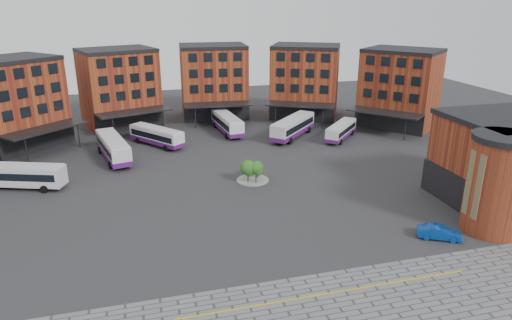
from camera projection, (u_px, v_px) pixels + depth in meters
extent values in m
plane|color=#28282B|center=(262.00, 222.00, 50.63)|extent=(160.00, 160.00, 0.00)
cube|color=gold|center=(330.00, 293.00, 38.36)|extent=(26.00, 0.15, 0.02)
cube|color=#954320|center=(16.00, 105.00, 74.25)|extent=(16.35, 16.13, 14.00)
cube|color=black|center=(38.00, 139.00, 73.45)|extent=(10.00, 9.07, 4.00)
cube|color=black|center=(8.00, 59.00, 71.79)|extent=(16.55, 16.35, 0.60)
cube|color=black|center=(32.00, 95.00, 70.91)|extent=(8.60, 7.77, 8.00)
cube|color=black|center=(45.00, 129.00, 71.56)|extent=(12.61, 11.97, 0.25)
cylinder|color=black|center=(27.00, 151.00, 67.72)|extent=(0.20, 0.20, 4.00)
cylinder|color=black|center=(79.00, 136.00, 74.90)|extent=(0.20, 0.20, 4.00)
cube|color=#954320|center=(120.00, 89.00, 86.81)|extent=(15.55, 13.69, 14.00)
cube|color=black|center=(131.00, 120.00, 84.71)|extent=(12.45, 4.71, 4.00)
cube|color=black|center=(116.00, 50.00, 84.35)|extent=(15.65, 13.97, 0.60)
cube|color=black|center=(127.00, 81.00, 82.12)|extent=(10.87, 3.87, 8.00)
cube|color=black|center=(134.00, 112.00, 82.20)|extent=(13.72, 8.39, 0.25)
cylinder|color=black|center=(113.00, 129.00, 79.08)|extent=(0.20, 0.20, 4.00)
cylinder|color=black|center=(162.00, 121.00, 83.85)|extent=(0.20, 0.20, 4.00)
cube|color=#954320|center=(214.00, 82.00, 93.53)|extent=(13.67, 10.88, 14.00)
cube|color=black|center=(217.00, 112.00, 90.73)|extent=(13.00, 1.41, 4.00)
cube|color=black|center=(213.00, 46.00, 91.07)|extent=(13.69, 11.18, 0.60)
cube|color=black|center=(216.00, 76.00, 88.12)|extent=(11.42, 0.95, 8.00)
cube|color=black|center=(218.00, 104.00, 87.89)|extent=(13.28, 5.30, 0.25)
cylinder|color=black|center=(195.00, 118.00, 86.09)|extent=(0.20, 0.20, 4.00)
cylinder|color=black|center=(243.00, 116.00, 87.71)|extent=(0.20, 0.20, 4.00)
cube|color=#954320|center=(305.00, 83.00, 93.34)|extent=(16.12, 14.81, 14.00)
cube|color=black|center=(301.00, 112.00, 90.56)|extent=(11.81, 6.35, 4.00)
cube|color=black|center=(306.00, 46.00, 90.88)|extent=(16.26, 15.08, 0.60)
cube|color=black|center=(302.00, 76.00, 87.95)|extent=(10.26, 5.33, 8.00)
cube|color=black|center=(300.00, 105.00, 87.73)|extent=(13.58, 9.82, 0.25)
cylinder|color=black|center=(275.00, 116.00, 87.64)|extent=(0.20, 0.20, 4.00)
cylinder|color=black|center=(323.00, 118.00, 85.85)|extent=(0.20, 0.20, 4.00)
cube|color=#954320|center=(400.00, 90.00, 86.27)|extent=(16.02, 16.39, 14.00)
cube|color=black|center=(388.00, 121.00, 84.23)|extent=(8.74, 10.28, 4.00)
cube|color=black|center=(404.00, 50.00, 83.81)|extent=(16.25, 16.58, 0.60)
cube|color=black|center=(392.00, 82.00, 81.64)|extent=(7.47, 8.86, 8.00)
cube|color=black|center=(384.00, 112.00, 81.74)|extent=(11.73, 12.79, 0.25)
cylinder|color=black|center=(356.00, 122.00, 83.50)|extent=(0.20, 0.20, 4.00)
cylinder|color=black|center=(405.00, 129.00, 78.57)|extent=(0.20, 0.20, 4.00)
cube|color=#954320|center=(509.00, 162.00, 54.37)|extent=(14.00, 12.00, 10.00)
cube|color=black|center=(454.00, 191.00, 53.67)|extent=(0.40, 12.00, 4.00)
cylinder|color=#954320|center=(497.00, 187.00, 47.22)|extent=(6.00, 6.00, 10.00)
cylinder|color=black|center=(506.00, 138.00, 45.43)|extent=(6.40, 6.40, 0.60)
cube|color=red|center=(474.00, 185.00, 46.35)|extent=(0.12, 2.20, 7.00)
cylinder|color=gray|center=(253.00, 180.00, 62.01)|extent=(4.40, 4.40, 0.12)
cylinder|color=#332114|center=(248.00, 177.00, 61.03)|extent=(0.14, 0.14, 1.53)
sphere|color=#25531B|center=(248.00, 168.00, 60.56)|extent=(2.11, 2.11, 2.11)
sphere|color=#25531B|center=(250.00, 171.00, 60.63)|extent=(1.48, 1.48, 1.48)
cylinder|color=#332114|center=(257.00, 174.00, 62.56)|extent=(0.14, 0.14, 1.19)
sphere|color=#25531B|center=(257.00, 167.00, 62.20)|extent=(1.70, 1.70, 1.70)
sphere|color=#25531B|center=(259.00, 170.00, 62.24)|extent=(1.19, 1.19, 1.19)
cylinder|color=#332114|center=(256.00, 178.00, 60.91)|extent=(0.14, 0.14, 1.53)
sphere|color=#25531B|center=(256.00, 168.00, 60.44)|extent=(1.73, 1.73, 1.73)
sphere|color=#25531B|center=(258.00, 172.00, 60.51)|extent=(1.21, 1.21, 1.21)
cube|color=silver|center=(21.00, 175.00, 58.93)|extent=(11.46, 6.19, 2.51)
cube|color=black|center=(21.00, 174.00, 58.87)|extent=(10.63, 5.94, 0.97)
cube|color=silver|center=(19.00, 166.00, 58.49)|extent=(11.00, 5.94, 0.12)
cylinder|color=black|center=(2.00, 180.00, 60.85)|extent=(1.07, 0.63, 1.02)
cylinder|color=black|center=(44.00, 189.00, 57.89)|extent=(1.07, 0.63, 1.02)
cylinder|color=black|center=(54.00, 182.00, 60.29)|extent=(1.07, 0.63, 1.02)
cube|color=silver|center=(113.00, 147.00, 69.48)|extent=(5.60, 12.63, 2.74)
cube|color=black|center=(113.00, 146.00, 69.41)|extent=(5.43, 11.69, 1.06)
cube|color=silver|center=(112.00, 138.00, 69.00)|extent=(5.38, 12.12, 0.13)
cube|color=black|center=(105.00, 135.00, 74.41)|extent=(2.34, 0.67, 1.23)
cube|color=#551768|center=(114.00, 153.00, 69.81)|extent=(5.65, 12.68, 0.78)
cylinder|color=black|center=(100.00, 150.00, 72.60)|extent=(0.59, 1.17, 1.12)
cylinder|color=black|center=(118.00, 147.00, 73.85)|extent=(0.59, 1.17, 1.12)
cylinder|color=black|center=(110.00, 165.00, 66.07)|extent=(0.59, 1.17, 1.12)
cylinder|color=black|center=(130.00, 162.00, 67.32)|extent=(0.59, 1.17, 1.12)
cube|color=white|center=(157.00, 135.00, 76.07)|extent=(8.61, 10.06, 2.41)
cube|color=black|center=(157.00, 134.00, 76.01)|extent=(8.13, 9.41, 0.94)
cube|color=silver|center=(156.00, 128.00, 75.65)|extent=(8.27, 9.66, 0.12)
cube|color=black|center=(136.00, 129.00, 79.02)|extent=(1.72, 1.38, 1.08)
cube|color=#551768|center=(157.00, 140.00, 76.36)|extent=(8.67, 10.12, 0.69)
cylinder|color=black|center=(138.00, 141.00, 77.54)|extent=(0.84, 0.96, 0.99)
cylinder|color=black|center=(149.00, 137.00, 79.39)|extent=(0.84, 0.96, 0.99)
cylinder|color=black|center=(166.00, 148.00, 73.60)|extent=(0.84, 0.96, 0.99)
cylinder|color=black|center=(177.00, 145.00, 75.45)|extent=(0.84, 0.96, 0.99)
cube|color=white|center=(227.00, 123.00, 83.29)|extent=(3.83, 11.88, 2.60)
cube|color=black|center=(227.00, 122.00, 83.23)|extent=(3.80, 10.96, 1.01)
cube|color=silver|center=(227.00, 115.00, 82.84)|extent=(3.68, 11.41, 0.13)
cube|color=black|center=(218.00, 114.00, 88.26)|extent=(2.26, 0.35, 1.17)
cube|color=#551768|center=(227.00, 128.00, 83.61)|extent=(3.88, 11.93, 0.74)
cylinder|color=black|center=(215.00, 125.00, 86.60)|extent=(0.43, 1.09, 1.06)
cylinder|color=black|center=(228.00, 124.00, 87.48)|extent=(0.43, 1.09, 1.06)
cylinder|color=black|center=(226.00, 136.00, 80.02)|extent=(0.43, 1.09, 1.06)
cylinder|color=black|center=(241.00, 134.00, 80.90)|extent=(0.43, 1.09, 1.06)
cube|color=silver|center=(293.00, 126.00, 80.50)|extent=(10.71, 10.88, 2.77)
cube|color=black|center=(293.00, 125.00, 80.43)|extent=(10.06, 10.21, 1.07)
cube|color=silver|center=(293.00, 118.00, 80.01)|extent=(10.28, 10.45, 0.14)
cube|color=black|center=(307.00, 117.00, 85.43)|extent=(1.80, 1.76, 1.24)
cube|color=#551768|center=(293.00, 132.00, 80.83)|extent=(10.77, 10.94, 0.79)
cylinder|color=black|center=(295.00, 128.00, 84.90)|extent=(1.03, 1.05, 1.13)
cylinder|color=black|center=(309.00, 130.00, 83.60)|extent=(1.03, 1.05, 1.13)
cylinder|color=black|center=(275.00, 139.00, 78.37)|extent=(1.03, 1.05, 1.13)
cylinder|color=black|center=(290.00, 141.00, 77.07)|extent=(1.03, 1.05, 1.13)
cube|color=white|center=(341.00, 130.00, 79.69)|extent=(8.48, 8.74, 2.21)
cube|color=black|center=(341.00, 129.00, 79.63)|extent=(7.98, 8.21, 0.86)
cube|color=silver|center=(341.00, 124.00, 79.30)|extent=(8.14, 8.39, 0.11)
cube|color=black|center=(350.00, 123.00, 83.63)|extent=(1.47, 1.41, 0.99)
cube|color=#551768|center=(341.00, 134.00, 79.95)|extent=(8.54, 8.80, 0.63)
cylinder|color=black|center=(340.00, 131.00, 83.21)|extent=(0.82, 0.84, 0.90)
cylinder|color=black|center=(352.00, 133.00, 82.19)|extent=(0.82, 0.84, 0.90)
cylinder|color=black|center=(328.00, 140.00, 77.96)|extent=(0.82, 0.84, 0.90)
cylinder|color=black|center=(341.00, 142.00, 76.94)|extent=(0.82, 0.84, 0.90)
imported|color=#0B3894|center=(439.00, 232.00, 46.87)|extent=(4.55, 3.33, 1.43)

